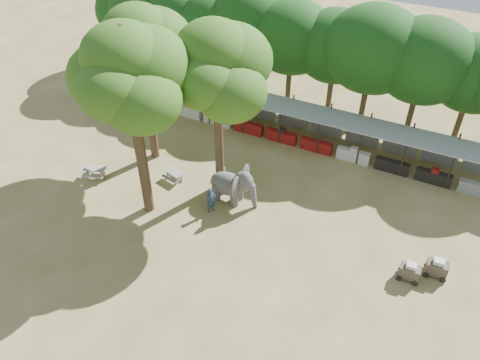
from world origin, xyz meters
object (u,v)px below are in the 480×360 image
at_px(handler, 211,200).
at_px(picnic_table_far, 174,175).
at_px(elephant, 233,185).
at_px(yard_tree_left, 141,49).
at_px(cart_front, 410,271).
at_px(yard_tree_center, 128,75).
at_px(yard_tree_back, 216,68).
at_px(cart_back, 437,268).
at_px(picnic_table_near, 95,171).

relative_size(handler, picnic_table_far, 1.13).
bearing_deg(elephant, yard_tree_left, 164.49).
xyz_separation_m(handler, cart_front, (12.28, 0.08, -0.33)).
distance_m(yard_tree_center, handler, 9.24).
xyz_separation_m(yard_tree_center, handler, (3.81, 1.38, -8.31)).
relative_size(yard_tree_back, cart_front, 9.43).
relative_size(yard_tree_center, handler, 6.67).
bearing_deg(cart_back, yard_tree_back, 170.11).
distance_m(picnic_table_near, cart_back, 22.53).
xyz_separation_m(yard_tree_back, handler, (0.81, -2.62, -7.64)).
bearing_deg(yard_tree_center, cart_back, 7.77).
height_order(elephant, cart_back, elephant).
bearing_deg(yard_tree_center, yard_tree_left, 120.96).
relative_size(yard_tree_back, picnic_table_near, 6.21).
bearing_deg(picnic_table_far, cart_back, 11.11).
bearing_deg(yard_tree_back, handler, -72.81).
bearing_deg(picnic_table_near, yard_tree_left, 45.07).
bearing_deg(picnic_table_near, picnic_table_far, 5.10).
height_order(yard_tree_back, picnic_table_far, yard_tree_back).
bearing_deg(yard_tree_left, yard_tree_back, -9.46).
relative_size(elephant, cart_back, 2.61).
bearing_deg(handler, picnic_table_far, 100.82).
height_order(yard_tree_center, elephant, yard_tree_center).
distance_m(yard_tree_center, cart_front, 18.32).
distance_m(picnic_table_far, cart_back, 17.42).
bearing_deg(handler, picnic_table_near, 127.13).
height_order(yard_tree_left, yard_tree_center, yard_tree_center).
distance_m(picnic_table_near, cart_front, 21.22).
bearing_deg(cart_front, elephant, 170.99).
height_order(yard_tree_left, picnic_table_near, yard_tree_left).
relative_size(picnic_table_far, cart_back, 1.24).
height_order(yard_tree_back, handler, yard_tree_back).
relative_size(yard_tree_left, yard_tree_back, 0.97).
bearing_deg(picnic_table_near, cart_back, -13.92).
bearing_deg(picnic_table_near, cart_front, -16.15).
xyz_separation_m(yard_tree_left, yard_tree_center, (3.00, -5.00, 1.01)).
height_order(picnic_table_far, cart_back, cart_back).
relative_size(elephant, handler, 1.85).
xyz_separation_m(yard_tree_left, handler, (6.81, -3.62, -7.30)).
relative_size(yard_tree_back, elephant, 3.40).
bearing_deg(picnic_table_far, handler, -9.97).
bearing_deg(elephant, cart_back, -2.97).
bearing_deg(yard_tree_back, cart_back, -6.47).
distance_m(yard_tree_back, picnic_table_far, 8.70).
bearing_deg(handler, yard_tree_left, 96.05).
bearing_deg(yard_tree_left, cart_front, -10.51).
height_order(yard_tree_center, yard_tree_back, yard_tree_center).
distance_m(elephant, cart_front, 11.64).
xyz_separation_m(cart_front, cart_back, (1.28, 0.91, 0.03)).
height_order(picnic_table_near, cart_front, cart_front).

